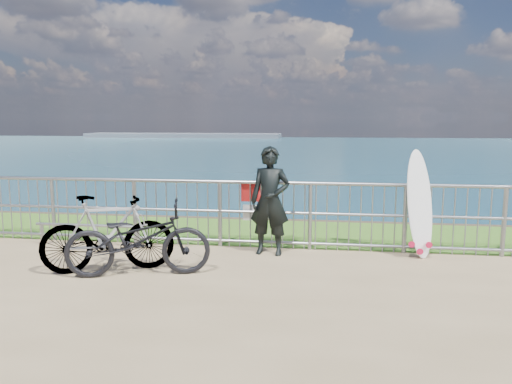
# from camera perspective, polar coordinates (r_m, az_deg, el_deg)

# --- Properties ---
(grass_strip) EXTENTS (120.00, 120.00, 0.00)m
(grass_strip) POSITION_cam_1_polar(r_m,az_deg,el_deg) (9.47, 0.30, -4.58)
(grass_strip) COLOR #376B1D
(grass_strip) RESTS_ON ground
(seascape) EXTENTS (260.00, 260.00, 5.00)m
(seascape) POSITION_cam_1_polar(r_m,az_deg,el_deg) (160.49, -8.28, 6.22)
(seascape) COLOR brown
(seascape) RESTS_ON ground
(railing) EXTENTS (10.06, 0.10, 1.13)m
(railing) POSITION_cam_1_polar(r_m,az_deg,el_deg) (8.28, -0.59, -2.45)
(railing) COLOR gray
(railing) RESTS_ON ground
(surfer) EXTENTS (0.67, 0.47, 1.72)m
(surfer) POSITION_cam_1_polar(r_m,az_deg,el_deg) (7.84, 1.62, -1.02)
(surfer) COLOR black
(surfer) RESTS_ON ground
(surfboard) EXTENTS (0.56, 0.54, 1.68)m
(surfboard) POSITION_cam_1_polar(r_m,az_deg,el_deg) (8.11, 18.20, -1.72)
(surfboard) COLOR white
(surfboard) RESTS_ON ground
(bicycle_near) EXTENTS (2.07, 1.20, 1.03)m
(bicycle_near) POSITION_cam_1_polar(r_m,az_deg,el_deg) (7.01, -13.34, -5.26)
(bicycle_near) COLOR black
(bicycle_near) RESTS_ON ground
(bicycle_far) EXTENTS (1.89, 1.17, 1.10)m
(bicycle_far) POSITION_cam_1_polar(r_m,az_deg,el_deg) (7.29, -16.58, -4.56)
(bicycle_far) COLOR black
(bicycle_far) RESTS_ON ground
(bike_rack) EXTENTS (1.90, 0.05, 0.40)m
(bike_rack) POSITION_cam_1_polar(r_m,az_deg,el_deg) (8.81, -18.49, -3.91)
(bike_rack) COLOR gray
(bike_rack) RESTS_ON ground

